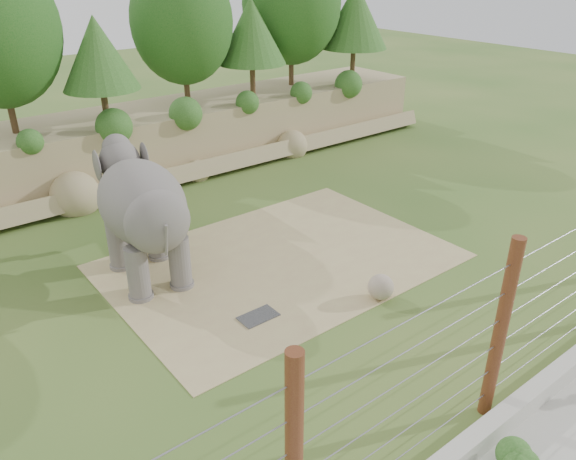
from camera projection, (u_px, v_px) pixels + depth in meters
ground at (335, 311)px, 14.66m from camera, size 90.00×90.00×0.00m
back_embankment at (133, 78)px, 22.14m from camera, size 30.00×5.52×8.77m
dirt_patch at (281, 261)px, 17.04m from camera, size 10.00×7.00×0.02m
drain_grate at (258, 316)px, 14.40m from camera, size 1.00×0.60×0.03m
elephant at (144, 220)px, 15.44m from camera, size 2.49×4.68×3.62m
stone_ball at (381, 287)px, 15.03m from camera, size 0.71×0.71×0.71m
retaining_wall at (508, 416)px, 11.03m from camera, size 26.00×0.35×0.50m
barrier_fence at (500, 331)px, 10.60m from camera, size 20.26×0.26×4.00m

